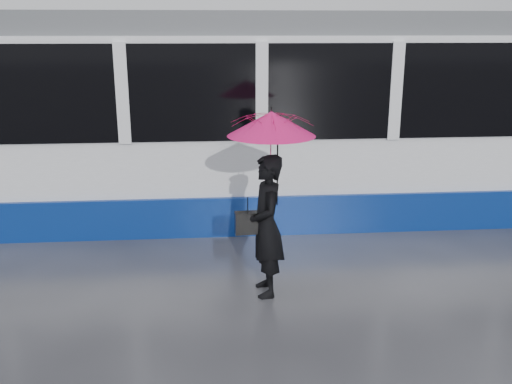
{
  "coord_description": "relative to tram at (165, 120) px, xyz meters",
  "views": [
    {
      "loc": [
        0.9,
        -7.05,
        3.11
      ],
      "look_at": [
        1.49,
        -0.12,
        1.1
      ],
      "focal_mm": 40.0,
      "sensor_mm": 36.0,
      "label": 1
    }
  ],
  "objects": [
    {
      "name": "woman",
      "position": [
        1.37,
        -3.24,
        -0.78
      ],
      "size": [
        0.46,
        0.66,
        1.71
      ],
      "primitive_type": "imported",
      "rotation": [
        0.0,
        0.0,
        -1.49
      ],
      "color": "black",
      "rests_on": "ground"
    },
    {
      "name": "ground",
      "position": [
        -0.19,
        -2.5,
        -1.64
      ],
      "size": [
        90.0,
        90.0,
        0.0
      ],
      "primitive_type": "plane",
      "color": "#2B2B31",
      "rests_on": "ground"
    },
    {
      "name": "umbrella",
      "position": [
        1.42,
        -3.24,
        0.24
      ],
      "size": [
        1.08,
        1.08,
        1.16
      ],
      "rotation": [
        0.0,
        0.0,
        0.08
      ],
      "color": "#E61370",
      "rests_on": "ground"
    },
    {
      "name": "handbag",
      "position": [
        1.15,
        -3.22,
        -0.74
      ],
      "size": [
        0.32,
        0.16,
        0.45
      ],
      "rotation": [
        0.0,
        0.0,
        0.08
      ],
      "color": "black",
      "rests_on": "ground"
    },
    {
      "name": "tram",
      "position": [
        0.0,
        0.0,
        0.0
      ],
      "size": [
        26.0,
        2.56,
        3.35
      ],
      "color": "white",
      "rests_on": "ground"
    },
    {
      "name": "rails",
      "position": [
        -0.19,
        -0.0,
        -1.63
      ],
      "size": [
        34.0,
        1.51,
        0.02
      ],
      "color": "#3F3D38",
      "rests_on": "ground"
    }
  ]
}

